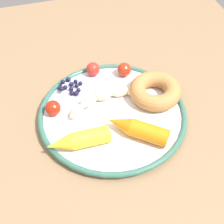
{
  "coord_description": "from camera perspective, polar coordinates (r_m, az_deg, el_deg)",
  "views": [
    {
      "loc": [
        -0.45,
        0.15,
        1.27
      ],
      "look_at": [
        0.0,
        0.02,
        0.74
      ],
      "focal_mm": 52.45,
      "sensor_mm": 36.0,
      "label": 1
    }
  ],
  "objects": [
    {
      "name": "carrot_orange",
      "position": [
        0.66,
        4.41,
        -2.98
      ],
      "size": [
        0.11,
        0.12,
        0.04
      ],
      "color": "orange",
      "rests_on": "plate"
    },
    {
      "name": "tomato_near",
      "position": [
        0.7,
        -10.25,
        0.7
      ],
      "size": [
        0.03,
        0.03,
        0.03
      ],
      "primitive_type": "sphere",
      "color": "red",
      "rests_on": "plate"
    },
    {
      "name": "banana",
      "position": [
        0.72,
        -1.31,
        2.68
      ],
      "size": [
        0.07,
        0.19,
        0.03
      ],
      "color": "beige",
      "rests_on": "plate"
    },
    {
      "name": "blueberry_pile",
      "position": [
        0.76,
        -7.3,
        4.39
      ],
      "size": [
        0.06,
        0.06,
        0.02
      ],
      "color": "#191638",
      "rests_on": "plate"
    },
    {
      "name": "carrot_yellow",
      "position": [
        0.64,
        -5.86,
        -4.92
      ],
      "size": [
        0.04,
        0.12,
        0.03
      ],
      "color": "yellow",
      "rests_on": "plate"
    },
    {
      "name": "plate",
      "position": [
        0.71,
        0.0,
        -0.16
      ],
      "size": [
        0.32,
        0.32,
        0.02
      ],
      "color": "silver",
      "rests_on": "dining_table"
    },
    {
      "name": "dining_table",
      "position": [
        0.79,
        1.29,
        -4.81
      ],
      "size": [
        1.06,
        0.88,
        0.73
      ],
      "color": "#8E6E4E",
      "rests_on": "ground_plane"
    },
    {
      "name": "donut",
      "position": [
        0.73,
        7.51,
        3.68
      ],
      "size": [
        0.13,
        0.13,
        0.04
      ],
      "primitive_type": "torus",
      "rotation": [
        0.0,
        0.0,
        1.7
      ],
      "color": "#B67D44",
      "rests_on": "plate"
    },
    {
      "name": "tomato_mid",
      "position": [
        0.78,
        2.16,
        7.41
      ],
      "size": [
        0.03,
        0.03,
        0.03
      ],
      "primitive_type": "sphere",
      "color": "red",
      "rests_on": "plate"
    },
    {
      "name": "tomato_far",
      "position": [
        0.79,
        -3.32,
        7.49
      ],
      "size": [
        0.03,
        0.03,
        0.03
      ],
      "primitive_type": "sphere",
      "color": "red",
      "rests_on": "plate"
    }
  ]
}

